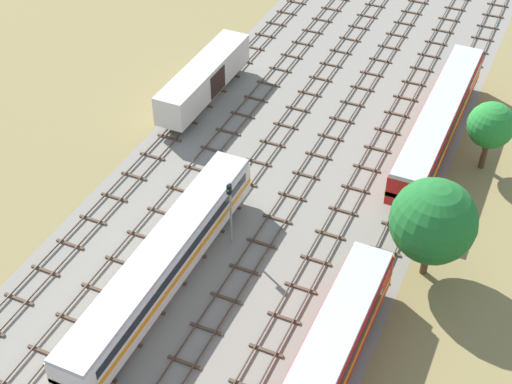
% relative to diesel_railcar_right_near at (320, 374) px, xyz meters
% --- Properties ---
extents(ground_plane, '(480.00, 480.00, 0.00)m').
position_rel_diesel_railcar_right_near_xyz_m(ground_plane, '(-10.81, 17.59, -2.60)').
color(ground_plane, olive).
extents(ballast_bed, '(25.63, 176.00, 0.01)m').
position_rel_diesel_railcar_right_near_xyz_m(ballast_bed, '(-10.81, 17.59, -2.59)').
color(ballast_bed, gray).
rests_on(ballast_bed, ground).
extents(track_far_left, '(2.40, 126.00, 0.29)m').
position_rel_diesel_railcar_right_near_xyz_m(track_far_left, '(-21.63, 18.59, -2.46)').
color(track_far_left, '#47382D').
rests_on(track_far_left, ground).
extents(track_left, '(2.40, 126.00, 0.29)m').
position_rel_diesel_railcar_right_near_xyz_m(track_left, '(-17.30, 18.59, -2.46)').
color(track_left, '#47382D').
rests_on(track_left, ground).
extents(track_centre_left, '(2.40, 126.00, 0.29)m').
position_rel_diesel_railcar_right_near_xyz_m(track_centre_left, '(-12.98, 18.59, -2.46)').
color(track_centre_left, '#47382D').
rests_on(track_centre_left, ground).
extents(track_centre, '(2.40, 126.00, 0.29)m').
position_rel_diesel_railcar_right_near_xyz_m(track_centre, '(-8.65, 18.59, -2.46)').
color(track_centre, '#47382D').
rests_on(track_centre, ground).
extents(track_centre_right, '(2.40, 126.00, 0.29)m').
position_rel_diesel_railcar_right_near_xyz_m(track_centre_right, '(-4.33, 18.59, -2.46)').
color(track_centre_right, '#47382D').
rests_on(track_centre_right, ground).
extents(track_right, '(2.40, 126.00, 0.29)m').
position_rel_diesel_railcar_right_near_xyz_m(track_right, '(-0.00, 18.59, -2.46)').
color(track_right, '#47382D').
rests_on(track_right, ground).
extents(diesel_railcar_right_near, '(2.96, 20.50, 3.80)m').
position_rel_diesel_railcar_right_near_xyz_m(diesel_railcar_right_near, '(0.00, 0.00, 0.00)').
color(diesel_railcar_right_near, red).
rests_on(diesel_railcar_right_near, ground).
extents(passenger_coach_centre_left_mid, '(2.96, 22.00, 3.80)m').
position_rel_diesel_railcar_right_near_xyz_m(passenger_coach_centre_left_mid, '(-12.98, 4.32, 0.02)').
color(passenger_coach_centre_left_mid, white).
rests_on(passenger_coach_centre_left_mid, ground).
extents(freight_boxcar_far_left_midfar, '(2.87, 14.00, 3.60)m').
position_rel_diesel_railcar_right_near_xyz_m(freight_boxcar_far_left_midfar, '(-21.62, 26.97, -0.15)').
color(freight_boxcar_far_left_midfar, beige).
rests_on(freight_boxcar_far_left_midfar, ground).
extents(passenger_coach_right_far, '(2.96, 22.00, 3.80)m').
position_rel_diesel_railcar_right_near_xyz_m(passenger_coach_right_far, '(-0.00, 29.02, 0.02)').
color(passenger_coach_right_far, red).
rests_on(passenger_coach_right_far, ground).
extents(signal_post_nearest, '(0.28, 0.47, 5.69)m').
position_rel_diesel_railcar_right_near_xyz_m(signal_post_nearest, '(-10.81, 10.36, 1.00)').
color(signal_post_nearest, gray).
rests_on(signal_post_nearest, ground).
extents(lineside_tree_1, '(6.00, 6.00, 7.92)m').
position_rel_diesel_railcar_right_near_xyz_m(lineside_tree_1, '(3.07, 13.21, 2.32)').
color(lineside_tree_1, '#4C331E').
rests_on(lineside_tree_1, ground).
extents(lineside_tree_3, '(3.85, 3.85, 6.20)m').
position_rel_diesel_railcar_right_near_xyz_m(lineside_tree_3, '(4.38, 27.36, 1.64)').
color(lineside_tree_3, '#4C331E').
rests_on(lineside_tree_3, ground).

